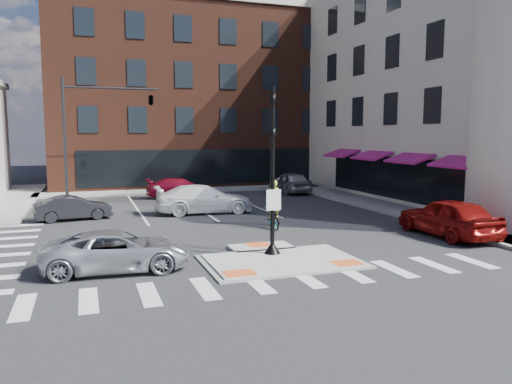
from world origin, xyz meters
name	(u,v)px	position (x,y,z in m)	size (l,w,h in m)	color
ground	(276,259)	(0.00, 0.00, 0.00)	(120.00, 120.00, 0.00)	#28282B
refuge_island	(279,259)	(0.00, -0.26, 0.05)	(5.40, 4.65, 0.13)	gray
sidewalk_e	(381,205)	(10.80, 10.00, 0.07)	(3.00, 24.00, 0.15)	gray
sidewalk_n	(211,189)	(3.00, 22.00, 0.07)	(26.00, 3.00, 0.15)	gray
building_n	(185,99)	(3.00, 31.99, 7.80)	(24.40, 18.40, 15.50)	#4D2518
building_e	(505,82)	(21.54, 11.50, 8.04)	(21.90, 23.90, 17.70)	beige
building_far_left	(102,129)	(-4.00, 52.00, 5.00)	(10.00, 12.00, 10.00)	slate
building_far_right	(197,123)	(9.00, 54.00, 6.00)	(12.00, 12.00, 12.00)	brown
signal_pole	(273,192)	(0.00, 0.40, 2.36)	(0.60, 0.60, 5.98)	black
mast_arm_signal	(129,107)	(-3.47, 18.00, 6.21)	(6.10, 2.24, 8.00)	black
silver_suv	(117,251)	(-5.46, 0.29, 0.66)	(2.19, 4.74, 1.32)	silver
red_sedan	(448,217)	(8.50, 1.25, 0.85)	(2.02, 5.01, 1.71)	maroon
white_pickup	(204,199)	(-0.07, 11.00, 0.80)	(2.23, 5.48, 1.59)	white
bg_car_dark	(73,208)	(-7.00, 11.00, 0.63)	(1.34, 3.83, 1.26)	#242429
bg_car_silver	(290,182)	(8.23, 18.35, 0.81)	(1.91, 4.75, 1.62)	#A1A2A7
bg_car_red	(181,188)	(-0.05, 18.35, 0.69)	(1.93, 4.74, 1.38)	maroon
cyclist	(273,212)	(2.01, 5.55, 0.77)	(0.86, 1.90, 2.30)	#3F3F44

